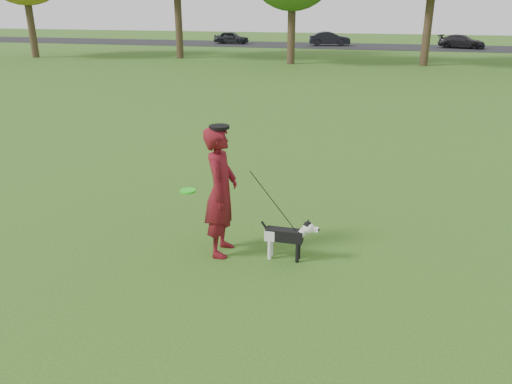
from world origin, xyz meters
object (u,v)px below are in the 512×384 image
(man, at_px, (221,192))
(dog, at_px, (289,235))
(car_left, at_px, (232,38))
(car_mid, at_px, (330,39))
(car_right, at_px, (462,41))

(man, distance_m, dog, 1.18)
(man, height_order, car_left, man)
(car_left, relative_size, car_mid, 0.89)
(dog, height_order, car_left, car_left)
(car_right, bearing_deg, man, -173.71)
(man, bearing_deg, dog, -93.26)
(car_left, xyz_separation_m, car_mid, (9.04, 0.00, 0.05))
(car_left, bearing_deg, man, -162.69)
(dog, distance_m, car_right, 40.22)
(car_left, bearing_deg, car_mid, -89.28)
(dog, xyz_separation_m, car_mid, (-3.78, 39.58, 0.21))
(dog, relative_size, car_right, 0.24)
(dog, bearing_deg, car_mid, 95.46)
(man, xyz_separation_m, dog, (1.02, 0.02, -0.58))
(dog, distance_m, car_left, 41.60)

